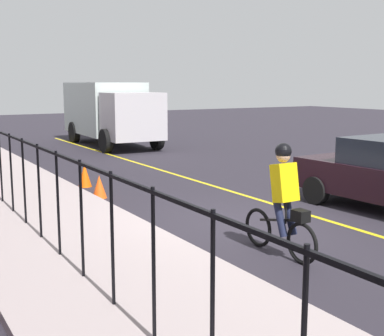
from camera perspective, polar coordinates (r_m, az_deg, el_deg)
The scene contains 8 objects.
ground_plane at distance 10.57m, azimuth 5.08°, elevation -5.85°, with size 80.00×80.00×0.00m, color #29252E.
lane_line_centre at distance 11.56m, azimuth 11.54°, elevation -4.69°, with size 36.00×0.12×0.01m, color yellow.
sidewalk at distance 9.06m, azimuth -12.80°, elevation -8.14°, with size 40.00×3.20×0.15m, color #A99897.
iron_fence at distance 9.63m, azimuth -17.17°, elevation -0.18°, with size 16.03×0.04×1.60m.
cyclist_lead at distance 8.39m, azimuth 9.90°, elevation -3.52°, with size 1.71×0.37×1.83m.
box_truck_background at distance 23.79m, azimuth -8.91°, elevation 6.20°, with size 6.78×2.71×2.78m.
traffic_cone_near at distance 12.83m, azimuth -10.05°, elevation -2.01°, with size 0.36×0.36×0.56m, color #F95414.
traffic_cone_far at distance 14.29m, azimuth -11.59°, elevation -0.78°, with size 0.36×0.36×0.63m, color #F9580A.
Camera 1 is at (-8.25, 6.02, 2.73)m, focal length 49.03 mm.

